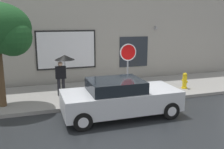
% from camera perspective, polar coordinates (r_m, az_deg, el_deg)
% --- Properties ---
extents(ground_plane, '(60.00, 60.00, 0.00)m').
position_cam_1_polar(ground_plane, '(9.69, 1.48, -9.27)').
color(ground_plane, black).
extents(sidewalk, '(20.00, 4.00, 0.15)m').
position_cam_1_polar(sidewalk, '(12.38, -3.15, -4.06)').
color(sidewalk, gray).
rests_on(sidewalk, ground).
extents(building_facade, '(20.00, 0.67, 7.00)m').
position_cam_1_polar(building_facade, '(14.30, -5.96, 11.94)').
color(building_facade, '#9E998E').
rests_on(building_facade, ground).
extents(parked_car, '(4.37, 1.93, 1.42)m').
position_cam_1_polar(parked_car, '(9.39, 1.83, -5.38)').
color(parked_car, '#B7BABF').
rests_on(parked_car, ground).
extents(fire_hydrant, '(0.30, 0.44, 0.81)m').
position_cam_1_polar(fire_hydrant, '(13.21, 16.28, -1.36)').
color(fire_hydrant, yellow).
rests_on(fire_hydrant, sidewalk).
extents(pedestrian_with_umbrella, '(0.90, 0.90, 1.88)m').
position_cam_1_polar(pedestrian_with_umbrella, '(11.52, -11.09, 2.34)').
color(pedestrian_with_umbrella, black).
rests_on(pedestrian_with_umbrella, sidewalk).
extents(stop_sign, '(0.76, 0.10, 2.42)m').
position_cam_1_polar(stop_sign, '(11.02, 3.67, 3.39)').
color(stop_sign, gray).
rests_on(stop_sign, sidewalk).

